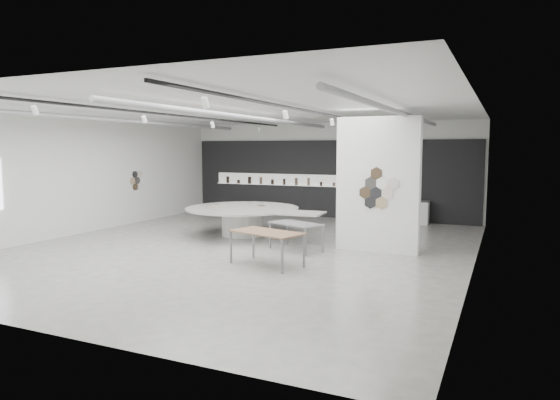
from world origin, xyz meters
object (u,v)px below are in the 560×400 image
at_px(display_island, 244,217).
at_px(sample_table_wood, 267,234).
at_px(sample_table_stone, 296,225).
at_px(kitchen_counter, 408,212).
at_px(partition_column, 378,185).

height_order(display_island, sample_table_wood, display_island).
distance_m(display_island, sample_table_stone, 2.81).
bearing_deg(display_island, kitchen_counter, 45.56).
xyz_separation_m(display_island, kitchen_counter, (4.27, 4.85, -0.17)).
relative_size(display_island, kitchen_counter, 3.12).
xyz_separation_m(partition_column, display_island, (-4.42, 0.69, -1.20)).
distance_m(display_island, kitchen_counter, 6.46).
xyz_separation_m(partition_column, sample_table_stone, (-2.03, -0.78, -1.11)).
distance_m(partition_column, display_island, 4.63).
xyz_separation_m(partition_column, kitchen_counter, (-0.16, 5.53, -1.37)).
bearing_deg(sample_table_wood, display_island, 125.85).
xyz_separation_m(display_island, sample_table_wood, (2.43, -3.36, 0.16)).
bearing_deg(display_island, sample_table_stone, -34.67).
distance_m(sample_table_stone, kitchen_counter, 6.60).
bearing_deg(kitchen_counter, sample_table_wood, -103.79).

